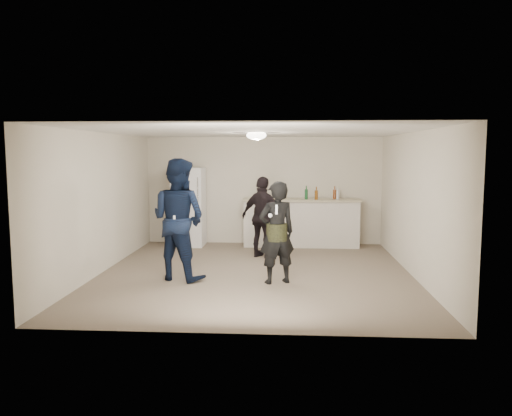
# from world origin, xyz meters

# --- Properties ---
(floor) EXTENTS (6.00, 6.00, 0.00)m
(floor) POSITION_xyz_m (0.00, 0.00, 0.00)
(floor) COLOR #6B5B4C
(floor) RESTS_ON ground
(ceiling) EXTENTS (6.00, 6.00, 0.00)m
(ceiling) POSITION_xyz_m (0.00, 0.00, 2.50)
(ceiling) COLOR silver
(ceiling) RESTS_ON wall_back
(wall_back) EXTENTS (6.00, 0.00, 6.00)m
(wall_back) POSITION_xyz_m (0.00, 3.00, 1.25)
(wall_back) COLOR beige
(wall_back) RESTS_ON floor
(wall_front) EXTENTS (6.00, 0.00, 6.00)m
(wall_front) POSITION_xyz_m (0.00, -3.00, 1.25)
(wall_front) COLOR beige
(wall_front) RESTS_ON floor
(wall_left) EXTENTS (0.00, 6.00, 6.00)m
(wall_left) POSITION_xyz_m (-2.75, 0.00, 1.25)
(wall_left) COLOR beige
(wall_left) RESTS_ON floor
(wall_right) EXTENTS (0.00, 6.00, 6.00)m
(wall_right) POSITION_xyz_m (2.75, 0.00, 1.25)
(wall_right) COLOR beige
(wall_right) RESTS_ON floor
(counter) EXTENTS (2.60, 0.56, 1.05)m
(counter) POSITION_xyz_m (0.88, 2.67, 0.53)
(counter) COLOR silver
(counter) RESTS_ON floor
(counter_top) EXTENTS (2.68, 0.64, 0.04)m
(counter_top) POSITION_xyz_m (0.88, 2.67, 1.07)
(counter_top) COLOR #BDB392
(counter_top) RESTS_ON counter
(fridge) EXTENTS (0.70, 0.70, 1.80)m
(fridge) POSITION_xyz_m (-1.70, 2.60, 0.90)
(fridge) COLOR white
(fridge) RESTS_ON floor
(fridge_handle) EXTENTS (0.02, 0.02, 0.60)m
(fridge_handle) POSITION_xyz_m (-1.42, 2.23, 1.30)
(fridge_handle) COLOR silver
(fridge_handle) RESTS_ON fridge
(ceiling_dome) EXTENTS (0.36, 0.36, 0.16)m
(ceiling_dome) POSITION_xyz_m (0.00, 0.30, 2.45)
(ceiling_dome) COLOR white
(ceiling_dome) RESTS_ON ceiling
(shaker) EXTENTS (0.08, 0.08, 0.17)m
(shaker) POSITION_xyz_m (-0.11, 2.80, 1.18)
(shaker) COLOR silver
(shaker) RESTS_ON counter_top
(man) EXTENTS (1.22, 1.10, 2.05)m
(man) POSITION_xyz_m (-1.27, -0.46, 1.02)
(man) COLOR #0F1F40
(man) RESTS_ON floor
(woman) EXTENTS (0.72, 0.61, 1.68)m
(woman) POSITION_xyz_m (0.39, -0.64, 0.84)
(woman) COLOR black
(woman) RESTS_ON floor
(camo_shorts) EXTENTS (0.34, 0.34, 0.28)m
(camo_shorts) POSITION_xyz_m (0.39, -0.64, 0.85)
(camo_shorts) COLOR #2F3518
(camo_shorts) RESTS_ON woman
(spectator) EXTENTS (1.05, 0.80, 1.66)m
(spectator) POSITION_xyz_m (0.07, 1.38, 0.83)
(spectator) COLOR black
(spectator) RESTS_ON floor
(remote_man) EXTENTS (0.04, 0.04, 0.15)m
(remote_man) POSITION_xyz_m (-1.27, -0.74, 1.05)
(remote_man) COLOR white
(remote_man) RESTS_ON man
(nunchuk_man) EXTENTS (0.07, 0.07, 0.07)m
(nunchuk_man) POSITION_xyz_m (-1.15, -0.71, 0.98)
(nunchuk_man) COLOR silver
(nunchuk_man) RESTS_ON man
(remote_woman) EXTENTS (0.04, 0.04, 0.15)m
(remote_woman) POSITION_xyz_m (0.39, -0.89, 1.25)
(remote_woman) COLOR white
(remote_woman) RESTS_ON woman
(nunchuk_woman) EXTENTS (0.07, 0.07, 0.07)m
(nunchuk_woman) POSITION_xyz_m (0.29, -0.86, 1.15)
(nunchuk_woman) COLOR white
(nunchuk_woman) RESTS_ON woman
(bottle_cluster) EXTENTS (1.34, 0.28, 0.28)m
(bottle_cluster) POSITION_xyz_m (1.19, 2.63, 1.20)
(bottle_cluster) COLOR brown
(bottle_cluster) RESTS_ON counter_top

